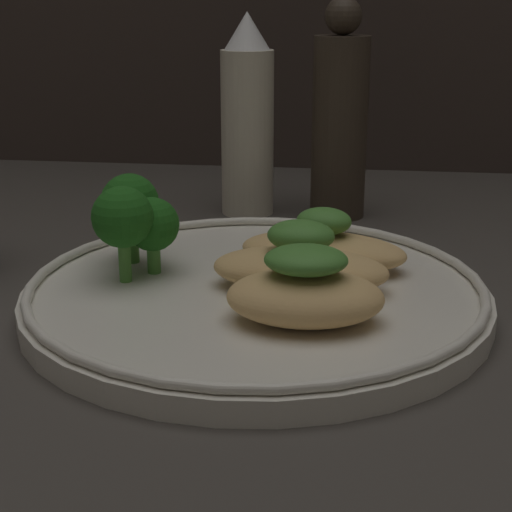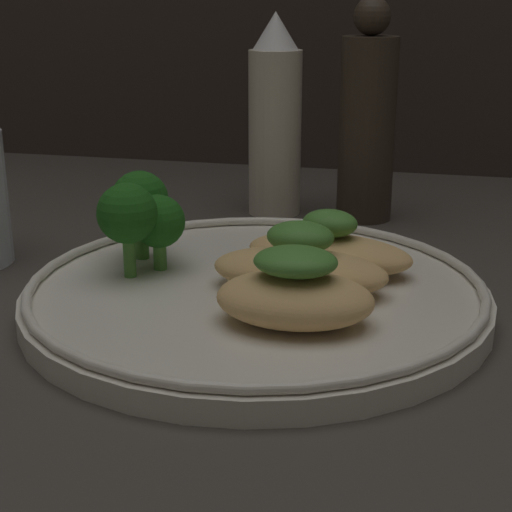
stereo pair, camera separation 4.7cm
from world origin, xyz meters
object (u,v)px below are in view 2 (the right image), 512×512
object	(u,v)px
broccoli_bunch	(141,211)
sauce_bottle	(275,120)
plate	(256,293)
pepper_grinder	(367,122)

from	to	relation	value
broccoli_bunch	sauce_bottle	xyz separation A→B (cm)	(4.46, 20.00, 2.96)
plate	sauce_bottle	distance (cm)	23.41
broccoli_bunch	pepper_grinder	distance (cm)	23.68
plate	broccoli_bunch	size ratio (longest dim) A/B	4.09
plate	broccoli_bunch	distance (cm)	9.27
broccoli_bunch	pepper_grinder	world-z (taller)	pepper_grinder
pepper_grinder	sauce_bottle	bearing A→B (deg)	-180.00
broccoli_bunch	pepper_grinder	size ratio (longest dim) A/B	0.38
broccoli_bunch	plate	bearing A→B (deg)	-14.01
plate	pepper_grinder	bearing A→B (deg)	79.01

